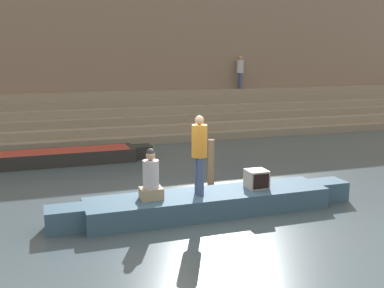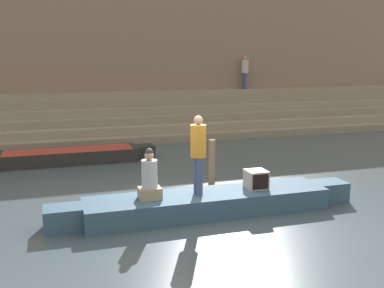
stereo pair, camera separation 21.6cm
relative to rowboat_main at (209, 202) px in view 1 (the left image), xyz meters
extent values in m
plane|color=#3D4C56|center=(-0.21, 0.26, -0.25)|extent=(120.00, 120.00, 0.00)
cube|color=gray|center=(-0.21, 10.04, -0.09)|extent=(36.00, 3.55, 0.32)
cube|color=gray|center=(-0.21, 10.33, 0.23)|extent=(36.00, 2.96, 0.32)
cube|color=gray|center=(-0.21, 10.63, 0.55)|extent=(36.00, 2.37, 0.32)
cube|color=gray|center=(-0.21, 10.92, 0.86)|extent=(36.00, 1.78, 0.32)
cube|color=gray|center=(-0.21, 11.22, 1.18)|extent=(36.00, 1.18, 0.32)
cube|color=gray|center=(-0.21, 11.52, 1.50)|extent=(36.00, 0.59, 0.32)
cube|color=#7F6B5B|center=(-0.21, 12.41, 3.03)|extent=(34.20, 1.20, 6.57)
cube|color=#4C4037|center=(-0.21, 11.79, 0.05)|extent=(34.20, 0.12, 0.60)
cube|color=#33516B|center=(0.00, 0.00, -0.02)|extent=(5.53, 1.17, 0.47)
cube|color=#2D2D2D|center=(0.00, 0.00, 0.19)|extent=(5.09, 1.07, 0.05)
cube|color=#33516B|center=(3.15, 0.00, -0.02)|extent=(0.77, 0.64, 0.47)
cube|color=#33516B|center=(-3.15, 0.00, -0.02)|extent=(0.77, 0.64, 0.47)
cylinder|color=olive|center=(-0.83, 0.68, 0.12)|extent=(2.39, 0.04, 0.04)
cylinder|color=#3D4C75|center=(-0.24, 0.07, 0.64)|extent=(0.14, 0.14, 0.85)
cylinder|color=#3D4C75|center=(-0.24, -0.11, 0.64)|extent=(0.14, 0.14, 0.85)
cylinder|color=orange|center=(-0.24, -0.02, 1.43)|extent=(0.34, 0.34, 0.71)
sphere|color=tan|center=(-0.24, -0.02, 1.88)|extent=(0.20, 0.20, 0.20)
cube|color=gray|center=(-1.33, 0.00, 0.34)|extent=(0.48, 0.38, 0.25)
cylinder|color=#B2B2BC|center=(-1.33, 0.00, 0.77)|extent=(0.34, 0.34, 0.60)
sphere|color=tan|center=(-1.33, 0.00, 1.17)|extent=(0.20, 0.20, 0.20)
sphere|color=#333338|center=(-1.33, 0.00, 1.24)|extent=(0.17, 0.17, 0.17)
cube|color=#9E998E|center=(1.20, 0.04, 0.43)|extent=(0.47, 0.46, 0.42)
cube|color=black|center=(1.20, -0.20, 0.43)|extent=(0.39, 0.02, 0.34)
cube|color=black|center=(-2.76, 6.05, -0.03)|extent=(4.49, 1.21, 0.44)
cube|color=#993328|center=(-2.76, 6.05, 0.17)|extent=(4.13, 1.11, 0.05)
cube|color=black|center=(-0.20, 6.05, -0.03)|extent=(0.63, 0.66, 0.44)
cylinder|color=brown|center=(0.85, 2.09, 0.39)|extent=(0.19, 0.19, 1.27)
cylinder|color=#3D4C75|center=(6.03, 11.61, 2.05)|extent=(0.14, 0.14, 0.78)
cylinder|color=#3D4C75|center=(6.03, 11.42, 2.05)|extent=(0.14, 0.14, 0.78)
cylinder|color=#B2B2BC|center=(6.03, 11.52, 2.76)|extent=(0.34, 0.34, 0.65)
sphere|color=tan|center=(6.03, 11.52, 3.18)|extent=(0.19, 0.19, 0.19)
camera|label=1|loc=(-3.48, -9.04, 3.22)|focal=42.00mm
camera|label=2|loc=(-3.27, -9.10, 3.22)|focal=42.00mm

